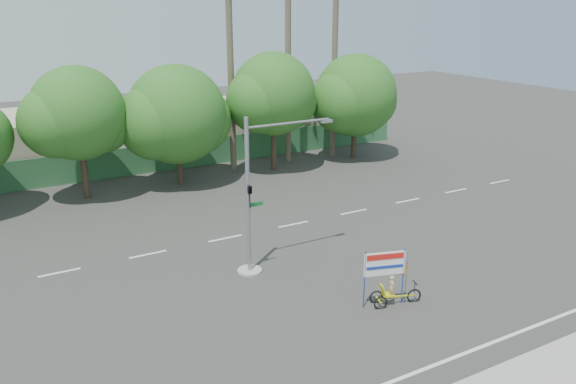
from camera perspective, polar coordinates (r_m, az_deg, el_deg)
ground at (r=23.48m, az=5.97°, el=-10.56°), size 120.00×120.00×0.00m
fence at (r=41.35m, az=-11.13°, el=3.67°), size 38.00×0.08×2.00m
building_left at (r=43.77m, az=-25.66°, el=4.34°), size 12.00×8.00×4.00m
building_right at (r=48.09m, az=-3.76°, el=7.03°), size 14.00×8.00×3.60m
tree_left at (r=35.61m, az=-20.64°, el=7.15°), size 6.66×5.60×8.07m
tree_center at (r=37.02m, az=-11.31°, el=7.44°), size 7.62×6.40×7.85m
tree_right at (r=39.52m, az=-1.57°, el=9.61°), size 6.90×5.80×8.36m
tree_far_right at (r=43.23m, az=6.82°, el=9.47°), size 7.38×6.20×7.94m
palm_tall at (r=41.34m, az=0.01°, el=17.29°), size 3.73×3.79×17.45m
palm_mid at (r=43.44m, az=4.82°, el=15.89°), size 3.73×3.79×15.45m
palm_short at (r=39.44m, az=-5.93°, el=14.80°), size 3.73×3.79×14.45m
traffic_signal at (r=24.38m, az=-3.40°, el=-1.79°), size 4.72×1.10×7.00m
trike_billboard at (r=22.71m, az=10.25°, el=-9.04°), size 2.38×0.98×2.43m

